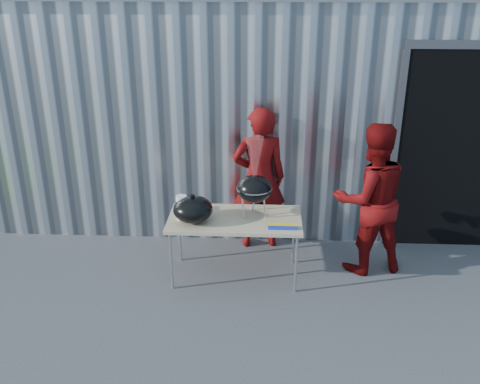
# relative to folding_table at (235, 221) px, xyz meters

# --- Properties ---
(ground) EXTENTS (80.00, 80.00, 0.00)m
(ground) POSITION_rel_folding_table_xyz_m (-0.14, -0.79, -0.71)
(ground) COLOR #414144
(building) EXTENTS (8.20, 6.20, 3.10)m
(building) POSITION_rel_folding_table_xyz_m (0.77, 3.80, 0.83)
(building) COLOR silver
(building) RESTS_ON ground
(folding_table) EXTENTS (1.50, 0.75, 0.75)m
(folding_table) POSITION_rel_folding_table_xyz_m (0.00, 0.00, 0.00)
(folding_table) COLOR tan
(folding_table) RESTS_ON ground
(kettle_grill) EXTENTS (0.40, 0.40, 0.93)m
(kettle_grill) POSITION_rel_folding_table_xyz_m (0.22, 0.08, 0.47)
(kettle_grill) COLOR black
(kettle_grill) RESTS_ON folding_table
(grill_lid) EXTENTS (0.44, 0.44, 0.32)m
(grill_lid) POSITION_rel_folding_table_xyz_m (-0.46, -0.10, 0.18)
(grill_lid) COLOR black
(grill_lid) RESTS_ON folding_table
(paper_towels) EXTENTS (0.12, 0.12, 0.28)m
(paper_towels) POSITION_rel_folding_table_xyz_m (-0.59, -0.05, 0.18)
(paper_towels) COLOR white
(paper_towels) RESTS_ON folding_table
(white_tub) EXTENTS (0.20, 0.15, 0.10)m
(white_tub) POSITION_rel_folding_table_xyz_m (-0.55, 0.17, 0.09)
(white_tub) COLOR white
(white_tub) RESTS_ON folding_table
(foil_box) EXTENTS (0.32, 0.05, 0.06)m
(foil_box) POSITION_rel_folding_table_xyz_m (0.54, -0.25, 0.07)
(foil_box) COLOR #1C33B7
(foil_box) RESTS_ON folding_table
(person_cook) EXTENTS (0.73, 0.54, 1.83)m
(person_cook) POSITION_rel_folding_table_xyz_m (0.26, 0.78, 0.21)
(person_cook) COLOR #600909
(person_cook) RESTS_ON ground
(person_bystander) EXTENTS (1.01, 0.87, 1.81)m
(person_bystander) POSITION_rel_folding_table_xyz_m (1.54, 0.25, 0.19)
(person_bystander) COLOR #600909
(person_bystander) RESTS_ON ground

